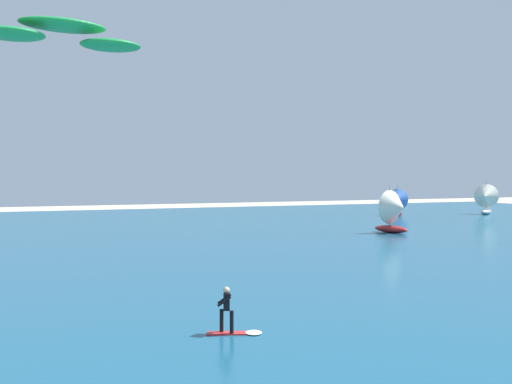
# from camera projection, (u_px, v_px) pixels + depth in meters

# --- Properties ---
(ocean) EXTENTS (160.00, 90.00, 0.10)m
(ocean) POSITION_uv_depth(u_px,v_px,m) (122.00, 239.00, 54.23)
(ocean) COLOR navy
(ocean) RESTS_ON ground
(kitesurfer) EXTENTS (2.03, 1.23, 1.67)m
(kitesurfer) POSITION_uv_depth(u_px,v_px,m) (232.00, 317.00, 21.97)
(kitesurfer) COLOR red
(kitesurfer) RESTS_ON ocean
(kite) EXTENTS (6.74, 3.19, 0.98)m
(kite) POSITION_uv_depth(u_px,v_px,m) (63.00, 34.00, 24.83)
(kite) COLOR #198C3F
(sailboat_near_shore) EXTENTS (3.57, 4.07, 4.58)m
(sailboat_near_shore) POSITION_uv_depth(u_px,v_px,m) (396.00, 211.00, 59.07)
(sailboat_near_shore) COLOR maroon
(sailboat_near_shore) RESTS_ON ocean
(sailboat_center_horizon) EXTENTS (4.22, 4.06, 4.71)m
(sailboat_center_horizon) POSITION_uv_depth(u_px,v_px,m) (486.00, 199.00, 86.47)
(sailboat_center_horizon) COLOR white
(sailboat_center_horizon) RESTS_ON ocean
(sailboat_anchored_offshore) EXTENTS (3.63, 3.51, 4.06)m
(sailboat_anchored_offshore) POSITION_uv_depth(u_px,v_px,m) (396.00, 202.00, 83.01)
(sailboat_anchored_offshore) COLOR maroon
(sailboat_anchored_offshore) RESTS_ON ocean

